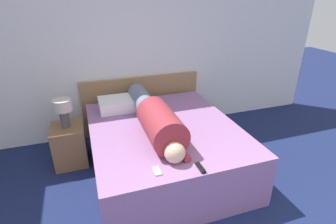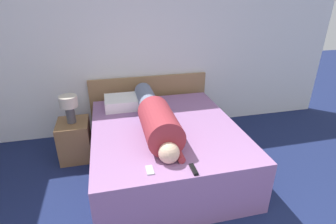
# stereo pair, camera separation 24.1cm
# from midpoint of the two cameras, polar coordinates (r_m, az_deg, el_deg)

# --- Properties ---
(wall_back) EXTENTS (6.17, 0.06, 2.60)m
(wall_back) POSITION_cam_midpoint_polar(r_m,az_deg,el_deg) (3.92, -8.77, 13.76)
(wall_back) COLOR white
(wall_back) RESTS_ON ground_plane
(bed) EXTENTS (1.68, 1.93, 0.59)m
(bed) POSITION_cam_midpoint_polar(r_m,az_deg,el_deg) (3.22, -2.99, -7.85)
(bed) COLOR #936699
(bed) RESTS_ON ground_plane
(headboard) EXTENTS (1.80, 0.04, 0.87)m
(headboard) POSITION_cam_midpoint_polar(r_m,az_deg,el_deg) (4.11, -7.28, 1.75)
(headboard) COLOR #A37A51
(headboard) RESTS_ON ground_plane
(nightstand) EXTENTS (0.39, 0.44, 0.52)m
(nightstand) POSITION_cam_midpoint_polar(r_m,az_deg,el_deg) (3.62, -22.44, -6.63)
(nightstand) COLOR brown
(nightstand) RESTS_ON ground_plane
(table_lamp) EXTENTS (0.22, 0.22, 0.36)m
(table_lamp) POSITION_cam_midpoint_polar(r_m,az_deg,el_deg) (3.41, -23.79, 0.58)
(table_lamp) COLOR #4C4C51
(table_lamp) RESTS_ON nightstand
(person_lying) EXTENTS (0.37, 1.71, 0.37)m
(person_lying) POSITION_cam_midpoint_polar(r_m,az_deg,el_deg) (2.93, -5.20, -1.22)
(person_lying) COLOR #DBB293
(person_lying) RESTS_ON bed
(pillow_near_headboard) EXTENTS (0.57, 0.40, 0.14)m
(pillow_near_headboard) POSITION_cam_midpoint_polar(r_m,az_deg,el_deg) (3.58, -12.10, 1.77)
(pillow_near_headboard) COLOR white
(pillow_near_headboard) RESTS_ON bed
(tv_remote) EXTENTS (0.04, 0.15, 0.02)m
(tv_remote) POSITION_cam_midpoint_polar(r_m,az_deg,el_deg) (2.39, 4.17, -12.08)
(tv_remote) COLOR black
(tv_remote) RESTS_ON bed
(cell_phone) EXTENTS (0.06, 0.13, 0.01)m
(cell_phone) POSITION_cam_midpoint_polar(r_m,az_deg,el_deg) (2.37, -5.38, -12.73)
(cell_phone) COLOR #B2B7BC
(cell_phone) RESTS_ON bed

